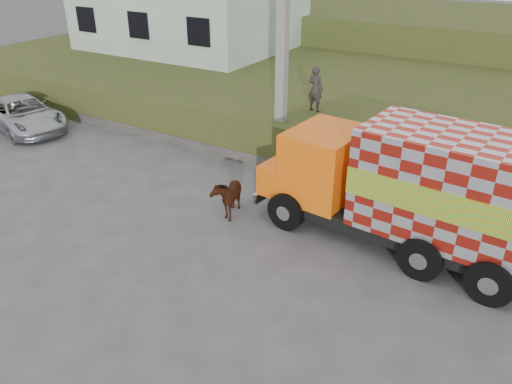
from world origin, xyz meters
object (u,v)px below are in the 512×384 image
Objects in this scene: suv at (22,114)px; pedestrian at (315,89)px; cow at (228,195)px; utility_pole at (282,39)px; cargo_truck at (413,188)px.

pedestrian is (10.71, 3.79, 1.63)m from suv.
suv reaches higher than cow.
utility_pole is at bearing -63.56° from suv.
cargo_truck is 5.29× the size of cow.
utility_pole is 5.27× the size of pedestrian.
cargo_truck is 15.30m from suv.
suv is at bearing 154.20° from cow.
cargo_truck is 4.81m from cow.
suv is (-15.26, 0.51, -0.95)m from cargo_truck.
cow is at bearing -163.37° from cargo_truck.
suv is at bearing -167.59° from utility_pole.
utility_pole is 6.25m from cargo_truck.
suv is (-10.24, -2.25, -3.44)m from utility_pole.
cow is 0.29× the size of suv.
cargo_truck is 1.56× the size of suv.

